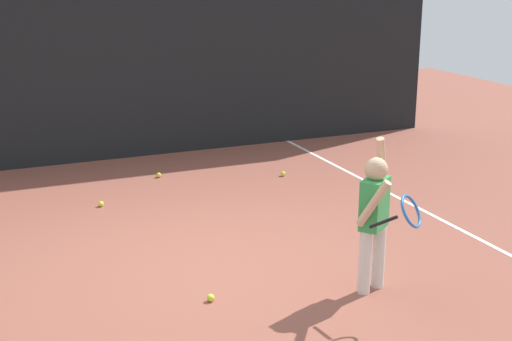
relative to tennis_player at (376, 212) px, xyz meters
name	(u,v)px	position (x,y,z in m)	size (l,w,h in m)	color
ground_plane	(200,264)	(-1.20, 1.14, -0.73)	(20.00, 20.00, 0.00)	brown
court_line_sideline	(396,196)	(1.68, 2.14, -0.72)	(0.05, 9.00, 0.00)	white
back_fence_windscreen	(102,34)	(-1.20, 5.28, 1.08)	(10.66, 0.08, 3.61)	black
fence_post_2	(216,24)	(0.52, 5.34, 1.15)	(0.09, 0.09, 3.76)	slate
fence_post_3	(411,17)	(3.98, 5.34, 1.15)	(0.09, 0.09, 3.76)	slate
tennis_player	(376,212)	(0.00, 0.00, 0.00)	(0.48, 0.86, 1.35)	silver
tennis_ball_0	(211,298)	(-1.37, 0.35, -0.69)	(0.07, 0.07, 0.07)	#CCE033
tennis_ball_2	(159,175)	(-0.79, 4.07, -0.69)	(0.07, 0.07, 0.07)	#CCE033
tennis_ball_5	(283,174)	(0.77, 3.48, -0.69)	(0.07, 0.07, 0.07)	#CCE033
tennis_ball_7	(101,204)	(-1.74, 3.18, -0.69)	(0.07, 0.07, 0.07)	#CCE033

